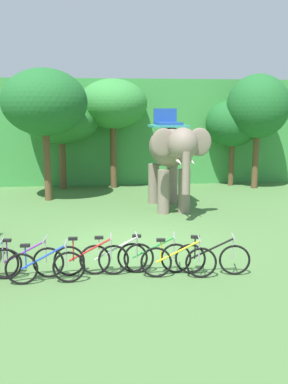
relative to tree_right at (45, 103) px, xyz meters
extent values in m
plane|color=#4C753D|center=(3.02, -6.42, -4.02)|extent=(80.00, 80.00, 0.00)
cube|color=#3D8E42|center=(3.02, 6.41, -1.40)|extent=(36.00, 6.00, 5.24)
cylinder|color=brown|center=(0.00, 0.00, -2.60)|extent=(0.29, 0.29, 2.83)
ellipsoid|color=#1E6028|center=(0.00, 0.00, 0.02)|extent=(3.45, 3.45, 2.69)
cylinder|color=brown|center=(0.40, 2.67, -2.88)|extent=(0.33, 0.33, 2.27)
ellipsoid|color=#28702D|center=(0.40, 2.67, -0.79)|extent=(3.57, 3.57, 2.13)
cylinder|color=brown|center=(2.83, 2.73, -2.53)|extent=(0.31, 0.31, 2.98)
ellipsoid|color=#338438|center=(2.83, 2.73, 0.01)|extent=(3.25, 3.25, 2.32)
cylinder|color=brown|center=(8.71, 2.76, -2.98)|extent=(0.27, 0.27, 2.08)
ellipsoid|color=#1E6028|center=(8.71, 2.76, -0.92)|extent=(2.67, 2.67, 2.27)
cylinder|color=brown|center=(9.62, 1.90, -2.74)|extent=(0.30, 0.30, 2.56)
ellipsoid|color=#1E6028|center=(9.62, 1.90, -0.11)|extent=(2.95, 2.95, 2.98)
ellipsoid|color=gray|center=(4.77, -1.90, -1.67)|extent=(1.62, 3.00, 1.50)
cylinder|color=gray|center=(5.22, -2.77, -3.22)|extent=(0.44, 0.44, 1.60)
cylinder|color=gray|center=(4.46, -2.83, -3.22)|extent=(0.44, 0.44, 1.60)
cylinder|color=gray|center=(5.08, -0.98, -3.22)|extent=(0.44, 0.44, 1.60)
cylinder|color=gray|center=(4.31, -1.04, -3.22)|extent=(0.44, 0.44, 1.60)
ellipsoid|color=gray|center=(4.93, -3.90, -1.42)|extent=(1.08, 1.17, 1.10)
ellipsoid|color=gray|center=(5.53, -3.70, -1.37)|extent=(0.85, 0.23, 0.96)
ellipsoid|color=gray|center=(4.30, -3.79, -1.37)|extent=(0.85, 0.23, 0.96)
cylinder|color=gray|center=(4.96, -4.34, -2.32)|extent=(0.26, 0.26, 1.40)
cone|color=beige|center=(5.18, -4.28, -1.97)|extent=(0.16, 0.57, 0.21)
cone|color=beige|center=(4.74, -4.31, -1.97)|extent=(0.16, 0.57, 0.21)
cube|color=teal|center=(4.76, -1.80, -0.89)|extent=(1.43, 1.40, 0.08)
cube|color=#1E4799|center=(4.76, -1.80, -0.80)|extent=(0.98, 1.17, 0.10)
cube|color=#1E4799|center=(4.72, -1.30, -0.52)|extent=(0.91, 0.17, 0.56)
cylinder|color=gray|center=(4.66, -0.48, -2.12)|extent=(0.08, 0.08, 0.90)
torus|color=black|center=(0.07, -8.64, -3.66)|extent=(0.71, 0.07, 0.71)
cylinder|color=#9E9EA3|center=(0.02, -8.65, -3.38)|extent=(0.03, 0.03, 0.55)
cylinder|color=#9E9EA3|center=(0.02, -8.65, -3.11)|extent=(0.05, 0.52, 0.03)
torus|color=black|center=(0.00, -8.57, -3.66)|extent=(0.71, 0.10, 0.71)
torus|color=black|center=(0.99, -8.64, -3.66)|extent=(0.71, 0.10, 0.71)
cylinder|color=purple|center=(0.47, -8.60, -3.41)|extent=(0.97, 0.12, 0.54)
cylinder|color=purple|center=(0.10, -8.57, -3.40)|extent=(0.03, 0.03, 0.52)
cube|color=black|center=(0.10, -8.57, -3.14)|extent=(0.21, 0.11, 0.06)
cylinder|color=#9E9EA3|center=(0.94, -8.64, -3.38)|extent=(0.03, 0.03, 0.55)
cylinder|color=#9E9EA3|center=(0.94, -8.64, -3.11)|extent=(0.07, 0.52, 0.03)
torus|color=black|center=(0.47, -8.99, -3.66)|extent=(0.71, 0.05, 0.71)
torus|color=black|center=(1.47, -8.98, -3.66)|extent=(0.71, 0.05, 0.71)
cylinder|color=blue|center=(0.94, -8.99, -3.41)|extent=(0.97, 0.05, 0.54)
cylinder|color=blue|center=(0.57, -8.99, -3.40)|extent=(0.03, 0.03, 0.52)
cube|color=black|center=(0.57, -8.99, -3.14)|extent=(0.20, 0.10, 0.06)
cylinder|color=#9E9EA3|center=(1.42, -8.99, -3.38)|extent=(0.03, 0.03, 0.55)
cylinder|color=#9E9EA3|center=(1.42, -8.99, -3.11)|extent=(0.04, 0.52, 0.03)
torus|color=black|center=(1.45, -8.59, -3.66)|extent=(0.71, 0.07, 0.71)
torus|color=black|center=(2.45, -8.62, -3.66)|extent=(0.71, 0.07, 0.71)
cylinder|color=red|center=(1.92, -8.60, -3.41)|extent=(0.97, 0.08, 0.54)
cylinder|color=red|center=(1.55, -8.59, -3.40)|extent=(0.03, 0.03, 0.52)
cube|color=black|center=(1.55, -8.59, -3.14)|extent=(0.20, 0.11, 0.06)
cylinder|color=#9E9EA3|center=(2.40, -8.62, -3.38)|extent=(0.03, 0.03, 0.55)
cylinder|color=#9E9EA3|center=(2.40, -8.62, -3.11)|extent=(0.05, 0.52, 0.03)
torus|color=black|center=(2.03, -8.57, -3.66)|extent=(0.71, 0.06, 0.71)
torus|color=black|center=(3.03, -8.56, -3.66)|extent=(0.71, 0.06, 0.71)
cylinder|color=silver|center=(2.50, -8.57, -3.41)|extent=(0.97, 0.05, 0.54)
cylinder|color=silver|center=(2.13, -8.57, -3.40)|extent=(0.03, 0.03, 0.52)
cube|color=black|center=(2.13, -8.57, -3.14)|extent=(0.20, 0.10, 0.06)
cylinder|color=#9E9EA3|center=(2.98, -8.56, -3.38)|extent=(0.03, 0.03, 0.55)
cylinder|color=#9E9EA3|center=(2.98, -8.56, -3.11)|extent=(0.04, 0.52, 0.03)
torus|color=black|center=(2.89, -8.52, -3.66)|extent=(0.71, 0.15, 0.71)
torus|color=black|center=(3.88, -8.67, -3.66)|extent=(0.71, 0.15, 0.71)
cylinder|color=green|center=(3.36, -8.59, -3.41)|extent=(0.97, 0.19, 0.54)
cylinder|color=green|center=(2.99, -8.53, -3.40)|extent=(0.03, 0.03, 0.52)
cube|color=black|center=(2.99, -8.53, -3.14)|extent=(0.21, 0.13, 0.06)
cylinder|color=#9E9EA3|center=(3.83, -8.66, -3.38)|extent=(0.03, 0.03, 0.55)
cylinder|color=#9E9EA3|center=(3.83, -8.66, -3.11)|extent=(0.11, 0.52, 0.03)
torus|color=black|center=(3.39, -8.89, -3.66)|extent=(0.71, 0.14, 0.71)
torus|color=black|center=(4.38, -9.01, -3.66)|extent=(0.71, 0.14, 0.71)
cylinder|color=yellow|center=(3.86, -8.94, -3.41)|extent=(0.97, 0.16, 0.54)
cylinder|color=yellow|center=(3.49, -8.90, -3.40)|extent=(0.03, 0.03, 0.52)
cube|color=black|center=(3.49, -8.90, -3.14)|extent=(0.21, 0.12, 0.06)
cylinder|color=#9E9EA3|center=(4.33, -9.00, -3.38)|extent=(0.03, 0.03, 0.55)
cylinder|color=#9E9EA3|center=(4.33, -9.00, -3.11)|extent=(0.10, 0.52, 0.03)
torus|color=black|center=(4.20, -8.73, -3.66)|extent=(0.71, 0.18, 0.71)
torus|color=black|center=(5.18, -8.91, -3.66)|extent=(0.71, 0.18, 0.71)
cylinder|color=black|center=(4.67, -8.81, -3.41)|extent=(0.96, 0.22, 0.54)
cylinder|color=black|center=(4.30, -8.75, -3.40)|extent=(0.03, 0.03, 0.52)
cube|color=black|center=(4.30, -8.75, -3.14)|extent=(0.21, 0.13, 0.06)
cylinder|color=#9E9EA3|center=(5.13, -8.90, -3.38)|extent=(0.03, 0.03, 0.55)
cylinder|color=#9E9EA3|center=(5.13, -8.90, -3.11)|extent=(0.13, 0.52, 0.03)
camera|label=1|loc=(2.19, -17.85, -0.35)|focal=39.87mm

